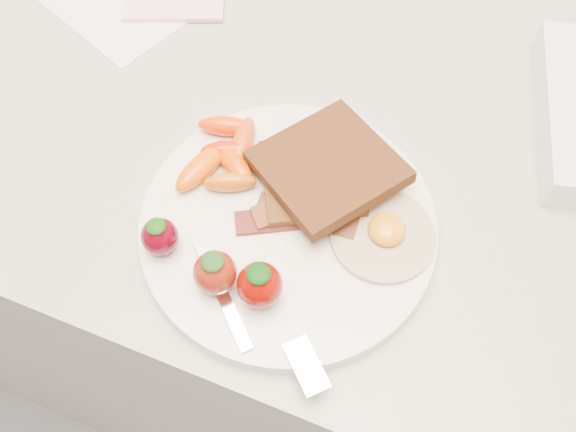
% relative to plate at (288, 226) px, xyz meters
% --- Properties ---
extents(counter, '(2.00, 0.60, 0.90)m').
position_rel_plate_xyz_m(counter, '(-0.00, 0.15, -0.46)').
color(counter, gray).
rests_on(counter, ground).
extents(plate, '(0.27, 0.27, 0.02)m').
position_rel_plate_xyz_m(plate, '(0.00, 0.00, 0.00)').
color(plate, '#EFE2CF').
rests_on(plate, counter).
extents(toast_lower, '(0.12, 0.12, 0.01)m').
position_rel_plate_xyz_m(toast_lower, '(0.01, 0.05, 0.02)').
color(toast_lower, '#351F0B').
rests_on(toast_lower, plate).
extents(toast_upper, '(0.16, 0.16, 0.03)m').
position_rel_plate_xyz_m(toast_upper, '(0.02, 0.06, 0.03)').
color(toast_upper, black).
rests_on(toast_upper, toast_lower).
extents(fried_egg, '(0.12, 0.12, 0.02)m').
position_rel_plate_xyz_m(fried_egg, '(0.08, 0.02, 0.01)').
color(fried_egg, beige).
rests_on(fried_egg, plate).
extents(bacon_strips, '(0.11, 0.09, 0.01)m').
position_rel_plate_xyz_m(bacon_strips, '(0.01, 0.01, 0.01)').
color(bacon_strips, black).
rests_on(bacon_strips, plate).
extents(baby_carrots, '(0.08, 0.11, 0.02)m').
position_rel_plate_xyz_m(baby_carrots, '(-0.08, 0.04, 0.02)').
color(baby_carrots, red).
rests_on(baby_carrots, plate).
extents(strawberries, '(0.13, 0.05, 0.05)m').
position_rel_plate_xyz_m(strawberries, '(-0.03, -0.07, 0.03)').
color(strawberries, '#4D000D').
rests_on(strawberries, plate).
extents(fork, '(0.16, 0.10, 0.00)m').
position_rel_plate_xyz_m(fork, '(0.01, -0.10, 0.01)').
color(fork, silver).
rests_on(fork, plate).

